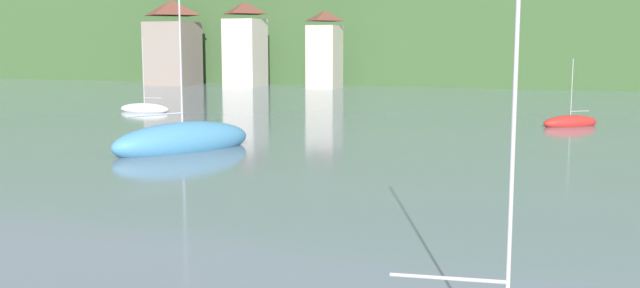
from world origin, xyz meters
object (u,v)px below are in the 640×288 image
shore_building_west (173,44)px  sailboat_mid_2 (183,141)px  shore_building_westcentral (245,46)px  shore_building_central (325,51)px  sailboat_far_5 (145,109)px  sailboat_far_1 (570,123)px

shore_building_west → sailboat_mid_2: bearing=-58.3°
shore_building_west → shore_building_westcentral: 10.62m
shore_building_west → shore_building_central: bearing=-2.2°
shore_building_west → shore_building_central: size_ratio=1.18×
shore_building_westcentral → sailboat_far_5: (7.32, -33.47, -4.83)m
sailboat_mid_2 → sailboat_far_5: 22.04m
shore_building_west → sailboat_mid_2: (31.58, -51.19, -4.81)m
sailboat_mid_2 → sailboat_far_1: bearing=-17.1°
shore_building_central → sailboat_far_1: size_ratio=1.98×
sailboat_far_5 → shore_building_westcentral: bearing=-78.4°
shore_building_westcentral → shore_building_central: (10.61, -0.39, -0.59)m
shore_building_westcentral → sailboat_mid_2: size_ratio=1.16×
shore_building_west → sailboat_far_1: (49.64, -33.21, -5.04)m
shore_building_westcentral → sailboat_far_1: shore_building_westcentral is taller
sailboat_far_1 → shore_building_west: bearing=-72.2°
sailboat_far_1 → sailboat_mid_2: 25.48m
sailboat_mid_2 → sailboat_far_5: sailboat_mid_2 is taller
shore_building_westcentral → sailboat_far_5: bearing=-77.7°
shore_building_west → shore_building_westcentral: (10.61, -0.42, -0.22)m
sailboat_far_1 → sailboat_mid_2: sailboat_mid_2 is taller
shore_building_west → sailboat_far_5: size_ratio=1.77×
sailboat_mid_2 → sailboat_far_5: (-13.65, 17.29, -0.24)m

